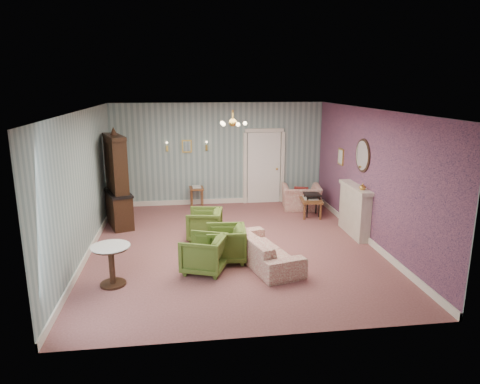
{
  "coord_description": "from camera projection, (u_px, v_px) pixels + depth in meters",
  "views": [
    {
      "loc": [
        -1.02,
        -8.82,
        3.42
      ],
      "look_at": [
        0.2,
        0.4,
        1.1
      ],
      "focal_mm": 32.74,
      "sensor_mm": 36.0,
      "label": 1
    }
  ],
  "objects": [
    {
      "name": "wingback_chair",
      "position": [
        301.0,
        193.0,
        12.11
      ],
      "size": [
        1.11,
        0.81,
        0.9
      ],
      "primitive_type": "imported",
      "rotation": [
        0.0,
        0.0,
        3.0
      ],
      "color": "#9E4040",
      "rests_on": "floor"
    },
    {
      "name": "pedestal_table",
      "position": [
        112.0,
        265.0,
        7.54
      ],
      "size": [
        0.82,
        0.82,
        0.73
      ],
      "primitive_type": null,
      "rotation": [
        0.0,
        0.0,
        0.25
      ],
      "color": "black",
      "rests_on": "floor"
    },
    {
      "name": "wall_right",
      "position": [
        370.0,
        177.0,
        9.47
      ],
      "size": [
        0.0,
        7.0,
        7.0
      ],
      "primitive_type": "plane",
      "rotation": [
        1.57,
        0.0,
        -1.57
      ],
      "color": "slate",
      "rests_on": "ground"
    },
    {
      "name": "door",
      "position": [
        264.0,
        166.0,
        12.68
      ],
      "size": [
        1.12,
        0.12,
        2.16
      ],
      "primitive_type": null,
      "color": "white",
      "rests_on": "floor"
    },
    {
      "name": "wall_front",
      "position": [
        264.0,
        238.0,
        5.73
      ],
      "size": [
        6.0,
        0.0,
        6.0
      ],
      "primitive_type": "plane",
      "rotation": [
        -1.57,
        0.0,
        0.0
      ],
      "color": "slate",
      "rests_on": "ground"
    },
    {
      "name": "nesting_table",
      "position": [
        197.0,
        197.0,
        12.31
      ],
      "size": [
        0.41,
        0.51,
        0.63
      ],
      "primitive_type": null,
      "rotation": [
        0.0,
        0.0,
        0.07
      ],
      "color": "brown",
      "rests_on": "floor"
    },
    {
      "name": "sconce_right",
      "position": [
        207.0,
        146.0,
        12.3
      ],
      "size": [
        0.16,
        0.12,
        0.3
      ],
      "primitive_type": null,
      "color": "gold",
      "rests_on": "wall_back"
    },
    {
      "name": "side_table_black",
      "position": [
        312.0,
        205.0,
        11.54
      ],
      "size": [
        0.42,
        0.42,
        0.6
      ],
      "primitive_type": null,
      "rotation": [
        0.0,
        0.0,
        -0.04
      ],
      "color": "black",
      "rests_on": "floor"
    },
    {
      "name": "olive_chair_a",
      "position": [
        204.0,
        252.0,
        8.09
      ],
      "size": [
        0.91,
        0.94,
        0.76
      ],
      "primitive_type": "imported",
      "rotation": [
        0.0,
        0.0,
        -1.93
      ],
      "color": "#4D6623",
      "rests_on": "floor"
    },
    {
      "name": "wall_left",
      "position": [
        84.0,
        185.0,
        8.71
      ],
      "size": [
        0.0,
        7.0,
        7.0
      ],
      "primitive_type": "plane",
      "rotation": [
        1.57,
        0.0,
        1.57
      ],
      "color": "slate",
      "rests_on": "ground"
    },
    {
      "name": "coffee_table",
      "position": [
        310.0,
        206.0,
        11.6
      ],
      "size": [
        0.63,
        0.99,
        0.48
      ],
      "primitive_type": null,
      "rotation": [
        0.0,
        0.0,
        -0.12
      ],
      "color": "brown",
      "rests_on": "floor"
    },
    {
      "name": "wall_right_floral",
      "position": [
        370.0,
        177.0,
        9.47
      ],
      "size": [
        0.0,
        7.0,
        7.0
      ],
      "primitive_type": "plane",
      "rotation": [
        1.57,
        0.0,
        -1.57
      ],
      "color": "#B3596E",
      "rests_on": "ground"
    },
    {
      "name": "chandelier",
      "position": [
        233.0,
        124.0,
        8.81
      ],
      "size": [
        0.56,
        0.56,
        0.36
      ],
      "primitive_type": null,
      "color": "gold",
      "rests_on": "ceiling"
    },
    {
      "name": "dresser",
      "position": [
        116.0,
        178.0,
        10.62
      ],
      "size": [
        0.93,
        1.5,
        2.36
      ],
      "primitive_type": null,
      "rotation": [
        0.0,
        0.0,
        0.34
      ],
      "color": "black",
      "rests_on": "floor"
    },
    {
      "name": "mantel_vase",
      "position": [
        363.0,
        187.0,
        9.51
      ],
      "size": [
        0.15,
        0.15,
        0.15
      ],
      "primitive_type": "imported",
      "color": "gold",
      "rests_on": "fireplace"
    },
    {
      "name": "sconce_left",
      "position": [
        167.0,
        147.0,
        12.16
      ],
      "size": [
        0.16,
        0.12,
        0.3
      ],
      "primitive_type": null,
      "color": "gold",
      "rests_on": "wall_back"
    },
    {
      "name": "oval_mirror",
      "position": [
        362.0,
        156.0,
        9.76
      ],
      "size": [
        0.04,
        0.76,
        0.84
      ],
      "primitive_type": null,
      "color": "white",
      "rests_on": "wall_right"
    },
    {
      "name": "framed_print",
      "position": [
        341.0,
        157.0,
        11.12
      ],
      "size": [
        0.04,
        0.34,
        0.42
      ],
      "primitive_type": null,
      "color": "gold",
      "rests_on": "wall_right"
    },
    {
      "name": "gilt_mirror_back",
      "position": [
        187.0,
        146.0,
        12.25
      ],
      "size": [
        0.28,
        0.06,
        0.36
      ],
      "primitive_type": null,
      "color": "gold",
      "rests_on": "wall_back"
    },
    {
      "name": "burgundy_cushion",
      "position": [
        301.0,
        194.0,
        11.95
      ],
      "size": [
        0.41,
        0.28,
        0.39
      ],
      "primitive_type": "cube",
      "rotation": [
        0.17,
        0.0,
        -0.35
      ],
      "color": "maroon",
      "rests_on": "wingback_chair"
    },
    {
      "name": "olive_chair_b",
      "position": [
        226.0,
        242.0,
        8.59
      ],
      "size": [
        0.75,
        0.8,
        0.78
      ],
      "primitive_type": "imported",
      "rotation": [
        0.0,
        0.0,
        -1.64
      ],
      "color": "#4D6623",
      "rests_on": "floor"
    },
    {
      "name": "floor",
      "position": [
        233.0,
        246.0,
        9.45
      ],
      "size": [
        7.0,
        7.0,
        0.0
      ],
      "primitive_type": "plane",
      "color": "#8C5551",
      "rests_on": "ground"
    },
    {
      "name": "fireplace",
      "position": [
        355.0,
        210.0,
        10.05
      ],
      "size": [
        0.3,
        1.4,
        1.16
      ],
      "primitive_type": null,
      "color": "beige",
      "rests_on": "floor"
    },
    {
      "name": "wall_back",
      "position": [
        219.0,
        154.0,
        12.46
      ],
      "size": [
        6.0,
        0.0,
        6.0
      ],
      "primitive_type": "plane",
      "rotation": [
        1.57,
        0.0,
        0.0
      ],
      "color": "slate",
      "rests_on": "ground"
    },
    {
      "name": "sofa_chintz",
      "position": [
        264.0,
        244.0,
        8.48
      ],
      "size": [
        1.08,
        2.07,
        0.78
      ],
      "primitive_type": "imported",
      "rotation": [
        0.0,
        0.0,
        1.84
      ],
      "color": "#9E4040",
      "rests_on": "floor"
    },
    {
      "name": "olive_chair_c",
      "position": [
        204.0,
        223.0,
        9.79
      ],
      "size": [
        0.81,
        0.84,
        0.76
      ],
      "primitive_type": "imported",
      "rotation": [
        0.0,
        0.0,
        -1.74
      ],
      "color": "#4D6623",
      "rests_on": "floor"
    },
    {
      "name": "ceiling",
      "position": [
        233.0,
        110.0,
        8.74
      ],
      "size": [
        7.0,
        7.0,
        0.0
      ],
      "primitive_type": "plane",
      "rotation": [
        3.14,
        0.0,
        0.0
      ],
      "color": "white",
      "rests_on": "ground"
    }
  ]
}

